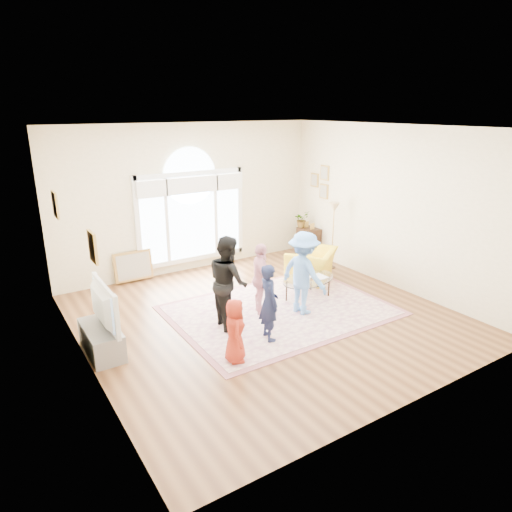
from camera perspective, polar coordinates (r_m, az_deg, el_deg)
ground at (r=8.07m, az=1.32°, el=-7.58°), size 6.00×6.00×0.00m
room_shell at (r=9.94m, az=-7.77°, el=6.77°), size 6.00×6.00×6.00m
area_rug at (r=8.29m, az=3.06°, el=-6.78°), size 3.60×2.60×0.02m
rug_border at (r=8.29m, az=3.06°, el=-6.80°), size 3.80×2.80×0.01m
tv_console at (r=7.25m, az=-18.74°, el=-9.91°), size 0.45×1.00×0.42m
television at (r=7.02m, az=-19.13°, el=-5.97°), size 0.18×1.16×0.67m
coffee_table at (r=8.66m, az=6.55°, el=-2.94°), size 1.32×1.00×0.54m
armchair at (r=9.67m, az=6.94°, el=-1.11°), size 1.36×1.33×0.67m
side_cabinet at (r=11.23m, az=6.58°, el=1.74°), size 0.40×0.50×0.70m
floor_lamp at (r=10.22m, az=9.73°, el=5.36°), size 0.32×0.32×1.51m
plant_pedestal at (r=11.33m, az=5.63°, el=1.92°), size 0.20×0.20×0.70m
potted_plant at (r=11.19m, az=5.71°, el=4.60°), size 0.40×0.37×0.39m
leaning_picture at (r=9.95m, az=-14.93°, el=-3.10°), size 0.80×0.14×0.62m
child_red at (r=6.53m, az=-2.66°, el=-9.31°), size 0.45×0.54×0.95m
child_navy at (r=7.06m, az=1.63°, el=-5.80°), size 0.38×0.50×1.23m
child_black at (r=7.46m, az=-3.50°, el=-3.19°), size 0.67×0.82×1.54m
child_pink at (r=7.92m, az=0.58°, el=-2.89°), size 0.57×0.81×1.27m
child_blue at (r=7.95m, az=5.98°, el=-2.13°), size 0.71×1.03×1.48m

